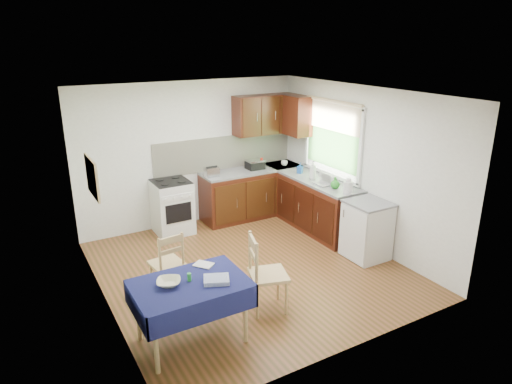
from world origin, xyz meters
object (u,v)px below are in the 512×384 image
dish_rack (326,182)px  kettle (348,186)px  dining_table (190,291)px  toaster (212,172)px  chair_near (264,271)px  sandwich_press (255,164)px  chair_far (168,262)px

dish_rack → kettle: 0.54m
dining_table → toaster: toaster is taller
chair_near → sandwich_press: (1.46, 2.79, 0.46)m
chair_near → kettle: 2.27m
dish_rack → kettle: bearing=-106.6°
chair_far → dish_rack: dish_rack is taller
chair_far → chair_near: 1.28m
chair_near → kettle: kettle is taller
chair_far → sandwich_press: (2.34, 1.86, 0.52)m
sandwich_press → dish_rack: size_ratio=0.78×
sandwich_press → dish_rack: dish_rack is taller
dining_table → chair_near: chair_near is taller
dining_table → dish_rack: size_ratio=3.17×
chair_far → kettle: (2.91, -0.03, 0.55)m
dining_table → sandwich_press: 3.84m
dish_rack → kettle: kettle is taller
toaster → sandwich_press: toaster is taller
chair_near → kettle: bearing=-49.4°
dish_rack → dining_table: bearing=-168.6°
toaster → dish_rack: toaster is taller
dining_table → chair_far: bearing=63.6°
toaster → kettle: bearing=-30.7°
dining_table → dish_rack: 3.43m
chair_near → dining_table: bearing=114.4°
kettle → sandwich_press: bearing=106.7°
chair_far → toaster: (1.46, 1.80, 0.52)m
sandwich_press → chair_far: bearing=-166.1°
chair_near → toaster: 2.83m
chair_near → sandwich_press: 3.18m
chair_near → sandwich_press: bearing=-10.9°
dining_table → chair_near: size_ratio=1.22×
chair_far → kettle: bearing=172.8°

